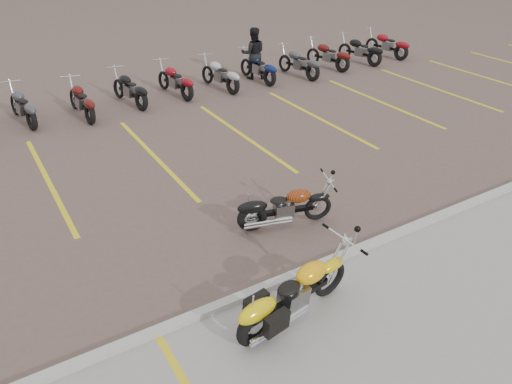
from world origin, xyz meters
TOP-DOWN VIEW (x-y plane):
  - ground at (0.00, 0.00)m, footprint 100.00×100.00m
  - curb at (0.00, -2.00)m, footprint 60.00×0.18m
  - parking_stripes at (0.00, 4.00)m, footprint 38.00×5.50m
  - yellow_cruiser at (-0.33, -2.79)m, footprint 2.32×0.55m
  - flame_cruiser at (1.07, -0.47)m, footprint 1.99×0.67m
  - person_b at (5.79, 8.54)m, footprint 1.14×1.04m
  - bg_bike_row at (1.59, 8.10)m, footprint 22.31×2.06m

SIDE VIEW (x-z plane):
  - ground at x=0.00m, z-range 0.00..0.00m
  - parking_stripes at x=0.00m, z-range 0.00..0.01m
  - curb at x=0.00m, z-range 0.00..0.12m
  - flame_cruiser at x=1.07m, z-range 0.00..0.83m
  - yellow_cruiser at x=-0.33m, z-range 0.00..0.96m
  - bg_bike_row at x=1.59m, z-range 0.00..1.10m
  - person_b at x=5.79m, z-range 0.00..1.90m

